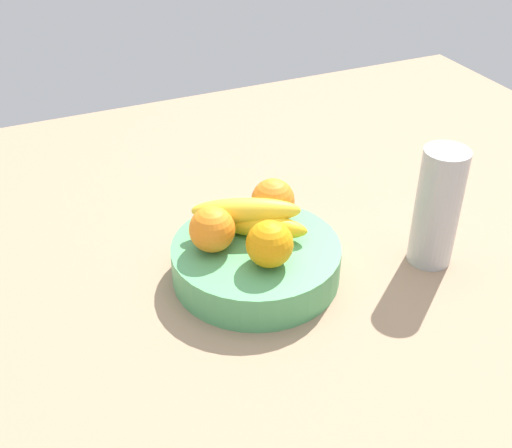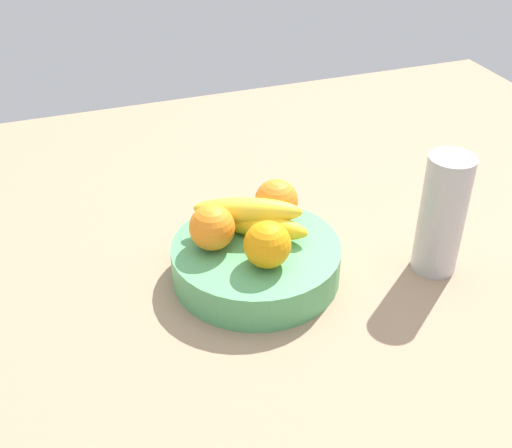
% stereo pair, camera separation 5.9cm
% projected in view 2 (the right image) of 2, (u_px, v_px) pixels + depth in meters
% --- Properties ---
extents(ground_plane, '(1.80, 1.40, 0.03)m').
position_uv_depth(ground_plane, '(255.00, 271.00, 1.06)').
color(ground_plane, '#9D7D61').
extents(fruit_bowl, '(0.26, 0.26, 0.06)m').
position_uv_depth(fruit_bowl, '(256.00, 261.00, 1.01)').
color(fruit_bowl, '#52A565').
rests_on(fruit_bowl, ground_plane).
extents(orange_front_left, '(0.07, 0.07, 0.07)m').
position_uv_depth(orange_front_left, '(267.00, 245.00, 0.94)').
color(orange_front_left, orange).
rests_on(orange_front_left, fruit_bowl).
extents(orange_front_right, '(0.07, 0.07, 0.07)m').
position_uv_depth(orange_front_right, '(276.00, 201.00, 1.04)').
color(orange_front_right, orange).
rests_on(orange_front_right, fruit_bowl).
extents(orange_center, '(0.07, 0.07, 0.07)m').
position_uv_depth(orange_center, '(212.00, 228.00, 0.97)').
color(orange_center, orange).
rests_on(orange_center, fruit_bowl).
extents(banana_bunch, '(0.17, 0.14, 0.06)m').
position_uv_depth(banana_bunch, '(250.00, 217.00, 1.00)').
color(banana_bunch, yellow).
rests_on(banana_bunch, fruit_bowl).
extents(thermos_tumbler, '(0.07, 0.07, 0.20)m').
position_uv_depth(thermos_tumbler, '(442.00, 215.00, 0.99)').
color(thermos_tumbler, '#B1B1B3').
rests_on(thermos_tumbler, ground_plane).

